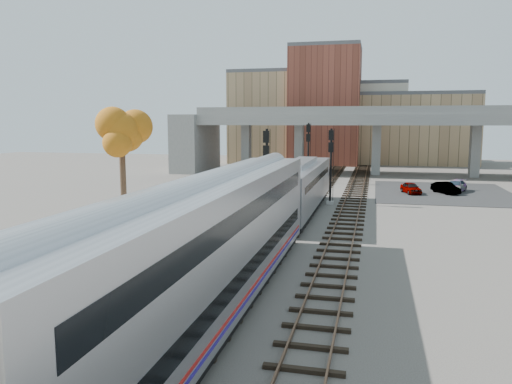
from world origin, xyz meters
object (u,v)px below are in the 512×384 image
at_px(tree, 121,134).
at_px(car_c, 455,186).
at_px(coach, 212,246).
at_px(car_a, 411,188).
at_px(locomotive, 300,186).
at_px(signal_mast_mid, 331,168).
at_px(car_b, 446,188).
at_px(signal_mast_far, 308,153).
at_px(signal_mast_near, 267,175).

relative_size(tree, car_c, 2.09).
relative_size(coach, car_a, 7.30).
bearing_deg(car_a, coach, -120.97).
height_order(coach, car_c, coach).
xyz_separation_m(locomotive, signal_mast_mid, (2.00, 5.14, 1.09)).
height_order(locomotive, car_c, locomotive).
height_order(locomotive, signal_mast_mid, signal_mast_mid).
xyz_separation_m(signal_mast_mid, car_b, (11.13, 9.55, -2.73)).
bearing_deg(coach, signal_mast_far, 92.77).
relative_size(locomotive, tree, 2.15).
bearing_deg(car_c, car_b, -106.65).
height_order(signal_mast_near, signal_mast_far, signal_mast_far).
bearing_deg(car_c, tree, -117.13).
height_order(signal_mast_mid, car_a, signal_mast_mid).
bearing_deg(coach, car_c, 69.75).
relative_size(car_a, car_b, 0.95).
bearing_deg(locomotive, car_a, 55.24).
relative_size(coach, signal_mast_far, 3.41).
bearing_deg(locomotive, signal_mast_far, 95.78).
bearing_deg(signal_mast_far, car_c, -15.48).
height_order(coach, tree, tree).
relative_size(signal_mast_mid, car_c, 1.61).
bearing_deg(signal_mast_mid, car_b, 40.62).
distance_m(signal_mast_far, tree, 29.65).
distance_m(locomotive, car_b, 19.77).
bearing_deg(coach, tree, 127.69).
xyz_separation_m(tree, car_c, (26.32, 23.25, -5.92)).
bearing_deg(coach, car_b, 70.60).
distance_m(coach, car_c, 41.41).
xyz_separation_m(tree, car_b, (25.14, 21.75, -5.94)).
xyz_separation_m(car_a, car_c, (4.69, 2.33, 0.03)).
xyz_separation_m(signal_mast_mid, signal_mast_far, (-4.10, 15.60, 0.32)).
distance_m(signal_mast_near, signal_mast_mid, 9.34).
height_order(signal_mast_far, car_a, signal_mast_far).
bearing_deg(locomotive, signal_mast_near, -122.88).
relative_size(locomotive, signal_mast_near, 2.75).
xyz_separation_m(coach, car_a, (9.62, 36.47, -2.17)).
bearing_deg(tree, signal_mast_near, 21.04).
distance_m(locomotive, signal_mast_mid, 5.62).
bearing_deg(signal_mast_near, signal_mast_mid, 63.95).
relative_size(coach, tree, 2.82).
distance_m(signal_mast_far, car_b, 16.67).
height_order(locomotive, car_a, locomotive).
xyz_separation_m(coach, car_c, (14.31, 38.80, -2.14)).
xyz_separation_m(coach, signal_mast_near, (-2.10, 19.36, 0.62)).
relative_size(signal_mast_near, car_c, 1.63).
xyz_separation_m(signal_mast_far, car_a, (11.72, -6.87, -3.06)).
xyz_separation_m(signal_mast_mid, tree, (-14.01, -12.20, 3.21)).
bearing_deg(tree, signal_mast_mid, 41.05).
relative_size(tree, car_b, 2.45).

